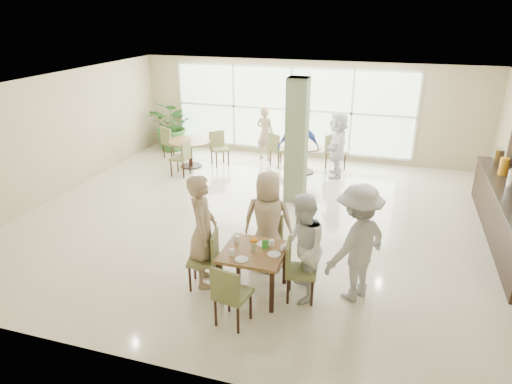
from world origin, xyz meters
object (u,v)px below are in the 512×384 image
(adult_standing, at_px, (265,133))
(teen_standing, at_px, (357,243))
(buffet_counter, at_px, (509,213))
(main_table, at_px, (254,256))
(teen_far, at_px, (268,221))
(adult_a, at_px, (298,148))
(adult_b, at_px, (337,145))
(round_table_left, at_px, (190,146))
(teen_right, at_px, (302,249))
(teen_left, at_px, (203,231))
(potted_plant, at_px, (173,126))
(round_table_right, at_px, (303,152))

(adult_standing, bearing_deg, teen_standing, 133.95)
(buffet_counter, bearing_deg, main_table, -142.51)
(teen_far, height_order, adult_a, adult_a)
(adult_b, bearing_deg, main_table, -10.19)
(buffet_counter, height_order, teen_standing, buffet_counter)
(round_table_left, distance_m, teen_right, 6.73)
(teen_left, height_order, adult_b, teen_left)
(teen_far, height_order, adult_b, teen_far)
(buffet_counter, distance_m, potted_plant, 9.44)
(buffet_counter, bearing_deg, adult_standing, 149.57)
(round_table_left, distance_m, buffet_counter, 7.92)
(round_table_right, xyz_separation_m, teen_far, (0.41, -4.95, 0.31))
(potted_plant, height_order, adult_a, adult_a)
(adult_standing, bearing_deg, teen_far, 123.08)
(potted_plant, bearing_deg, round_table_left, -47.94)
(teen_standing, distance_m, adult_b, 5.47)
(teen_standing, bearing_deg, adult_a, -122.80)
(buffet_counter, xyz_separation_m, teen_right, (-3.38, -3.04, 0.29))
(potted_plant, distance_m, teen_far, 7.45)
(teen_standing, bearing_deg, teen_right, -35.36)
(teen_standing, bearing_deg, potted_plant, -100.35)
(potted_plant, bearing_deg, buffet_counter, -21.58)
(potted_plant, bearing_deg, teen_standing, -45.25)
(potted_plant, xyz_separation_m, teen_left, (3.84, -6.55, 0.15))
(main_table, height_order, potted_plant, potted_plant)
(teen_standing, xyz_separation_m, adult_standing, (-3.21, 6.17, -0.14))
(adult_standing, bearing_deg, teen_left, 114.09)
(main_table, relative_size, round_table_right, 0.91)
(teen_standing, bearing_deg, main_table, -40.88)
(main_table, xyz_separation_m, teen_standing, (1.49, 0.38, 0.27))
(teen_left, height_order, adult_standing, teen_left)
(teen_right, relative_size, teen_standing, 0.92)
(potted_plant, relative_size, adult_standing, 1.00)
(teen_right, distance_m, teen_standing, 0.83)
(main_table, xyz_separation_m, round_table_left, (-3.52, 5.32, -0.07))
(round_table_right, relative_size, potted_plant, 0.66)
(round_table_right, relative_size, teen_far, 0.59)
(round_table_right, relative_size, adult_a, 0.57)
(teen_right, xyz_separation_m, adult_b, (-0.25, 5.66, 0.01))
(teen_left, xyz_separation_m, teen_right, (1.56, 0.04, -0.08))
(buffet_counter, height_order, potted_plant, buffet_counter)
(main_table, bearing_deg, teen_far, 90.65)
(round_table_left, distance_m, adult_b, 4.02)
(round_table_left, xyz_separation_m, round_table_right, (3.10, 0.45, -0.03))
(round_table_left, distance_m, teen_standing, 7.05)
(teen_standing, bearing_deg, round_table_left, -99.68)
(teen_right, bearing_deg, adult_a, 176.38)
(buffet_counter, distance_m, adult_a, 4.89)
(round_table_right, distance_m, buffet_counter, 5.22)
(round_table_left, distance_m, adult_a, 3.14)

